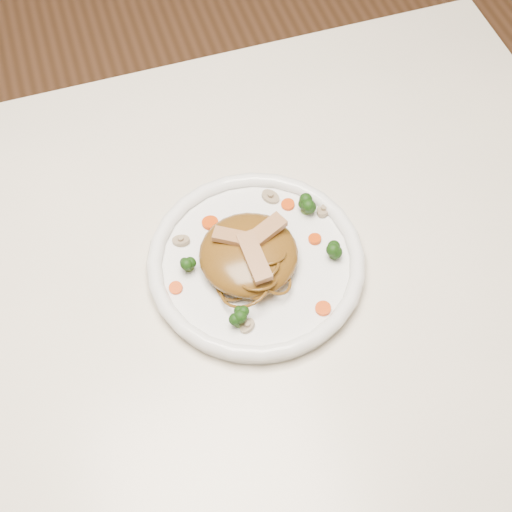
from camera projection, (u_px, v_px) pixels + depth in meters
name	position (u px, v px, depth m)	size (l,w,h in m)	color
ground	(216.00, 460.00, 1.54)	(4.00, 4.00, 0.00)	brown
table	(194.00, 324.00, 0.99)	(1.20, 0.80, 0.75)	beige
plate	(256.00, 265.00, 0.91)	(0.27, 0.27, 0.02)	white
noodle_mound	(249.00, 254.00, 0.89)	(0.13, 0.13, 0.04)	brown
chicken_a	(262.00, 233.00, 0.88)	(0.07, 0.02, 0.01)	tan
chicken_b	(236.00, 238.00, 0.88)	(0.06, 0.02, 0.01)	tan
chicken_c	(254.00, 257.00, 0.86)	(0.07, 0.02, 0.01)	tan
broccoli_0	(306.00, 204.00, 0.94)	(0.03, 0.03, 0.03)	#183D0C
broccoli_1	(188.00, 261.00, 0.89)	(0.03, 0.03, 0.03)	#183D0C
broccoli_2	(239.00, 317.00, 0.85)	(0.03, 0.03, 0.03)	#183D0C
broccoli_3	(335.00, 249.00, 0.90)	(0.03, 0.03, 0.03)	#183D0C
carrot_0	(288.00, 205.00, 0.95)	(0.02, 0.02, 0.01)	red
carrot_1	(176.00, 288.00, 0.88)	(0.02, 0.02, 0.01)	red
carrot_2	(315.00, 239.00, 0.92)	(0.02, 0.02, 0.01)	red
carrot_3	(210.00, 223.00, 0.94)	(0.02, 0.02, 0.01)	red
carrot_4	(323.00, 308.00, 0.87)	(0.02, 0.02, 0.01)	red
mushroom_0	(247.00, 326.00, 0.86)	(0.02, 0.02, 0.01)	tan
mushroom_1	(323.00, 210.00, 0.95)	(0.02, 0.02, 0.01)	tan
mushroom_2	(181.00, 241.00, 0.92)	(0.02, 0.02, 0.01)	tan
mushroom_3	(270.00, 197.00, 0.96)	(0.03, 0.03, 0.01)	tan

